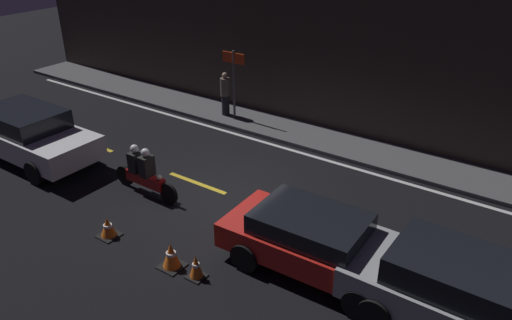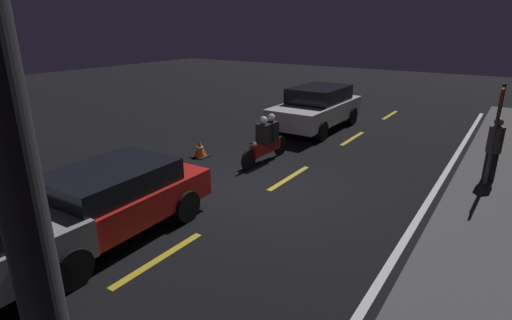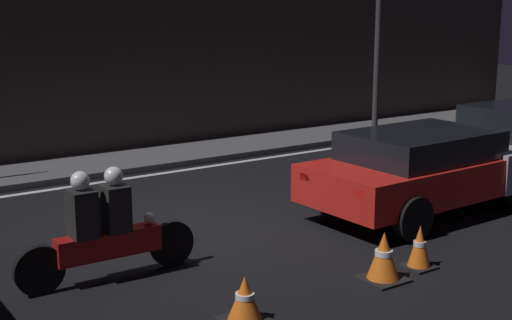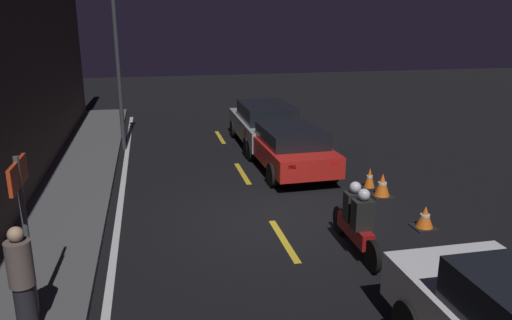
% 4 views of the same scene
% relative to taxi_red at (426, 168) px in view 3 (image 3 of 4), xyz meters
% --- Properties ---
extents(ground_plane, '(56.00, 56.00, 0.00)m').
position_rel_taxi_red_xyz_m(ground_plane, '(-3.45, 1.37, -0.71)').
color(ground_plane, black).
extents(raised_curb, '(28.00, 1.82, 0.12)m').
position_rel_taxi_red_xyz_m(raised_curb, '(-3.45, 5.83, -0.65)').
color(raised_curb, '#4C4C4F').
rests_on(raised_curb, ground).
extents(building_front, '(28.00, 0.30, 6.41)m').
position_rel_taxi_red_xyz_m(building_front, '(-3.45, 6.89, 2.49)').
color(building_front, '#382D28').
rests_on(building_front, ground).
extents(lane_dash_c, '(2.00, 0.14, 0.01)m').
position_rel_taxi_red_xyz_m(lane_dash_c, '(-4.45, 1.37, -0.71)').
color(lane_dash_c, gold).
rests_on(lane_dash_c, ground).
extents(lane_dash_d, '(2.00, 0.14, 0.01)m').
position_rel_taxi_red_xyz_m(lane_dash_d, '(0.05, 1.37, -0.71)').
color(lane_dash_d, gold).
rests_on(lane_dash_d, ground).
extents(lane_solid_kerb, '(25.20, 0.14, 0.01)m').
position_rel_taxi_red_xyz_m(lane_solid_kerb, '(-3.45, 4.67, -0.71)').
color(lane_solid_kerb, silver).
rests_on(lane_solid_kerb, ground).
extents(taxi_red, '(4.12, 1.96, 1.31)m').
position_rel_taxi_red_xyz_m(taxi_red, '(0.00, 0.00, 0.00)').
color(taxi_red, red).
rests_on(taxi_red, ground).
extents(motorcycle, '(2.23, 0.37, 1.36)m').
position_rel_taxi_red_xyz_m(motorcycle, '(-5.23, 0.18, -0.08)').
color(motorcycle, black).
rests_on(motorcycle, ground).
extents(traffic_cone_near, '(0.47, 0.47, 0.50)m').
position_rel_taxi_red_xyz_m(traffic_cone_near, '(-4.49, -1.70, -0.47)').
color(traffic_cone_near, black).
rests_on(traffic_cone_near, ground).
extents(traffic_cone_mid, '(0.50, 0.50, 0.59)m').
position_rel_taxi_red_xyz_m(traffic_cone_mid, '(-2.52, -1.68, -0.42)').
color(traffic_cone_mid, black).
rests_on(traffic_cone_mid, ground).
extents(traffic_cone_far, '(0.36, 0.36, 0.55)m').
position_rel_taxi_red_xyz_m(traffic_cone_far, '(-1.87, -1.63, -0.45)').
color(traffic_cone_far, black).
rests_on(traffic_cone_far, ground).
extents(street_lamp, '(0.28, 0.28, 5.76)m').
position_rel_taxi_red_xyz_m(street_lamp, '(3.49, 4.77, 2.52)').
color(street_lamp, '#333338').
rests_on(street_lamp, ground).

